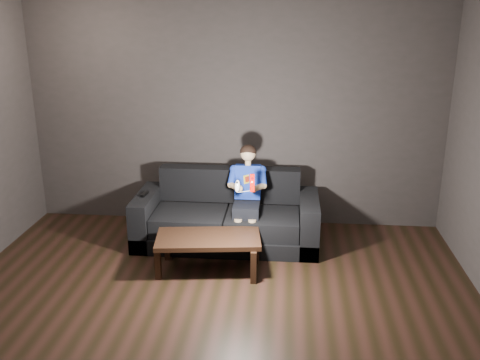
# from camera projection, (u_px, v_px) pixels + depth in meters

# --- Properties ---
(floor) EXTENTS (5.00, 5.00, 0.00)m
(floor) POSITION_uv_depth(u_px,v_px,m) (205.00, 333.00, 4.46)
(floor) COLOR black
(floor) RESTS_ON ground
(back_wall) EXTENTS (5.00, 0.04, 2.70)m
(back_wall) POSITION_uv_depth(u_px,v_px,m) (235.00, 116.00, 6.41)
(back_wall) COLOR #3A3533
(back_wall) RESTS_ON ground
(sofa) EXTENTS (2.07, 0.89, 0.80)m
(sofa) POSITION_uv_depth(u_px,v_px,m) (227.00, 220.00, 6.14)
(sofa) COLOR black
(sofa) RESTS_ON floor
(child) EXTENTS (0.43, 0.53, 1.06)m
(child) POSITION_uv_depth(u_px,v_px,m) (247.00, 188.00, 5.93)
(child) COLOR black
(child) RESTS_ON sofa
(wii_remote_red) EXTENTS (0.06, 0.07, 0.19)m
(wii_remote_red) POSITION_uv_depth(u_px,v_px,m) (252.00, 183.00, 5.48)
(wii_remote_red) COLOR #EC0700
(wii_remote_red) RESTS_ON child
(nunchuk_white) EXTENTS (0.07, 0.09, 0.14)m
(nunchuk_white) POSITION_uv_depth(u_px,v_px,m) (237.00, 186.00, 5.51)
(nunchuk_white) COLOR silver
(nunchuk_white) RESTS_ON child
(wii_remote_black) EXTENTS (0.06, 0.16, 0.03)m
(wii_remote_black) POSITION_uv_depth(u_px,v_px,m) (145.00, 194.00, 6.05)
(wii_remote_black) COLOR black
(wii_remote_black) RESTS_ON sofa
(coffee_table) EXTENTS (1.11, 0.65, 0.38)m
(coffee_table) POSITION_uv_depth(u_px,v_px,m) (208.00, 241.00, 5.42)
(coffee_table) COLOR black
(coffee_table) RESTS_ON floor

